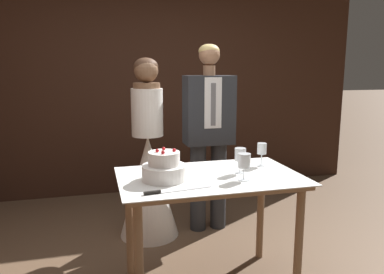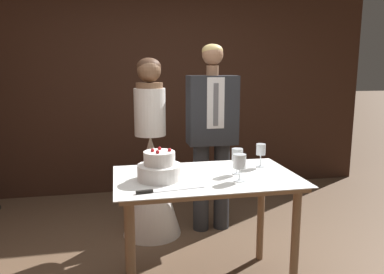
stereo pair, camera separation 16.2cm
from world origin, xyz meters
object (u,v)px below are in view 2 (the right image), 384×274
(cake_knife, at_px, (158,191))
(wine_glass_far, at_px, (240,162))
(groom, at_px, (212,130))
(cake_table, at_px, (206,191))
(tiered_cake, at_px, (160,168))
(bride, at_px, (151,172))
(wine_glass_near, at_px, (261,150))
(wine_glass_middle, at_px, (237,156))

(cake_knife, relative_size, wine_glass_far, 2.39)
(wine_glass_far, bearing_deg, groom, 84.63)
(wine_glass_far, bearing_deg, cake_table, 139.72)
(tiered_cake, height_order, bride, bride)
(cake_table, xyz_separation_m, cake_knife, (-0.36, -0.27, 0.12))
(wine_glass_near, relative_size, wine_glass_far, 0.98)
(wine_glass_near, bearing_deg, bride, 132.44)
(wine_glass_middle, relative_size, wine_glass_far, 1.00)
(wine_glass_middle, xyz_separation_m, bride, (-0.51, 0.94, -0.35))
(groom, bearing_deg, wine_glass_middle, -93.98)
(wine_glass_near, bearing_deg, cake_table, -161.77)
(cake_table, relative_size, wine_glass_near, 7.15)
(cake_knife, xyz_separation_m, groom, (0.64, 1.22, 0.15))
(wine_glass_middle, bearing_deg, tiered_cake, -177.03)
(cake_knife, bearing_deg, cake_table, 29.67)
(wine_glass_near, distance_m, bride, 1.14)
(wine_glass_far, xyz_separation_m, groom, (0.10, 1.10, 0.03))
(bride, relative_size, groom, 0.93)
(bride, bearing_deg, wine_glass_near, -47.56)
(tiered_cake, distance_m, cake_knife, 0.26)
(tiered_cake, distance_m, wine_glass_far, 0.52)
(cake_knife, bearing_deg, tiered_cake, 73.22)
(cake_knife, bearing_deg, wine_glass_middle, 18.22)
(tiered_cake, relative_size, wine_glass_middle, 1.64)
(cake_knife, height_order, bride, bride)
(wine_glass_middle, bearing_deg, wine_glass_far, -103.30)
(cake_table, xyz_separation_m, bride, (-0.29, 0.95, -0.11))
(tiered_cake, relative_size, cake_knife, 0.69)
(wine_glass_near, relative_size, bride, 0.11)
(wine_glass_near, bearing_deg, wine_glass_middle, -148.19)
(cake_knife, xyz_separation_m, bride, (0.07, 1.22, -0.23))
(groom, bearing_deg, tiered_cake, -121.87)
(wine_glass_middle, distance_m, bride, 1.12)
(bride, xyz_separation_m, groom, (0.57, -0.00, 0.37))
(tiered_cake, height_order, cake_knife, tiered_cake)
(wine_glass_middle, bearing_deg, cake_knife, -154.48)
(wine_glass_near, bearing_deg, tiered_cake, -167.55)
(wine_glass_middle, height_order, wine_glass_far, same)
(tiered_cake, bearing_deg, wine_glass_near, 12.45)
(cake_knife, xyz_separation_m, wine_glass_middle, (0.58, 0.28, 0.12))
(tiered_cake, height_order, groom, groom)
(wine_glass_far, xyz_separation_m, bride, (-0.47, 1.10, -0.34))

